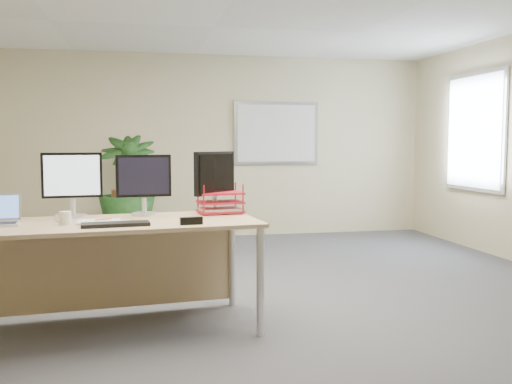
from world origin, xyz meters
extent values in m
plane|color=#45454A|center=(0.00, 0.00, 0.00)|extent=(8.00, 8.00, 0.00)
cube|color=beige|center=(0.00, 4.00, 1.35)|extent=(7.00, 0.04, 2.70)
cube|color=#B0B1B5|center=(1.20, 3.97, 1.55)|extent=(1.30, 0.03, 0.95)
cube|color=silver|center=(1.20, 3.95, 1.55)|extent=(1.20, 0.01, 0.85)
cube|color=#B0B1B5|center=(3.47, 2.30, 1.55)|extent=(0.03, 1.30, 1.55)
cube|color=white|center=(3.45, 2.30, 1.55)|extent=(0.01, 1.20, 1.45)
cube|color=tan|center=(-1.07, -0.17, 0.82)|extent=(2.24, 1.11, 0.03)
cube|color=tan|center=(-1.11, 0.25, 0.40)|extent=(2.06, 0.21, 0.68)
cylinder|color=silver|center=(0.00, -0.48, 0.40)|extent=(0.06, 0.06, 0.80)
cylinder|color=silver|center=(-0.08, 0.33, 0.40)|extent=(0.06, 0.06, 0.80)
imported|color=#163B15|center=(-1.02, 3.38, 0.75)|extent=(0.92, 0.92, 1.50)
cylinder|color=silver|center=(-1.36, 0.15, 0.84)|extent=(0.21, 0.21, 0.02)
cylinder|color=silver|center=(-1.36, 0.15, 0.91)|extent=(0.04, 0.04, 0.12)
cube|color=black|center=(-1.36, 0.15, 1.16)|extent=(0.45, 0.08, 0.35)
cube|color=silver|center=(-1.36, 0.12, 1.16)|extent=(0.41, 0.04, 0.31)
cylinder|color=silver|center=(-0.82, 0.17, 0.84)|extent=(0.20, 0.20, 0.02)
cylinder|color=silver|center=(-0.82, 0.17, 0.91)|extent=(0.04, 0.04, 0.12)
cube|color=black|center=(-0.82, 0.17, 1.15)|extent=(0.44, 0.08, 0.34)
cube|color=black|center=(-0.82, 0.14, 1.15)|extent=(0.39, 0.04, 0.30)
cylinder|color=silver|center=(-0.25, 0.16, 0.84)|extent=(0.21, 0.21, 0.02)
cylinder|color=silver|center=(-0.25, 0.16, 0.91)|extent=(0.04, 0.04, 0.12)
cube|color=black|center=(-0.25, 0.16, 1.16)|extent=(0.37, 0.33, 0.35)
cube|color=black|center=(-0.23, 0.14, 1.16)|extent=(0.31, 0.28, 0.31)
cube|color=black|center=(-1.02, -0.40, 0.84)|extent=(0.48, 0.20, 0.03)
cylinder|color=white|center=(-1.38, -0.24, 0.88)|extent=(0.08, 0.08, 0.09)
torus|color=white|center=(-1.42, -0.24, 0.88)|extent=(0.06, 0.02, 0.06)
cube|color=silver|center=(-1.15, -0.19, 0.84)|extent=(0.32, 0.24, 0.01)
cylinder|color=orange|center=(-1.12, -0.16, 0.85)|extent=(0.12, 0.08, 0.01)
cylinder|color=yellow|center=(-0.86, -0.19, 0.84)|extent=(0.12, 0.03, 0.02)
cube|color=red|center=(-0.20, 0.17, 0.85)|extent=(0.38, 0.30, 0.02)
cube|color=red|center=(-0.20, 0.17, 0.92)|extent=(0.38, 0.30, 0.02)
cube|color=red|center=(-0.20, 0.17, 1.00)|extent=(0.38, 0.30, 0.02)
cube|color=silver|center=(-0.20, 0.17, 0.86)|extent=(0.35, 0.27, 0.02)
cube|color=black|center=(-0.50, -0.43, 0.86)|extent=(0.16, 0.06, 0.05)
camera|label=1|loc=(-0.86, -4.46, 1.41)|focal=40.00mm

